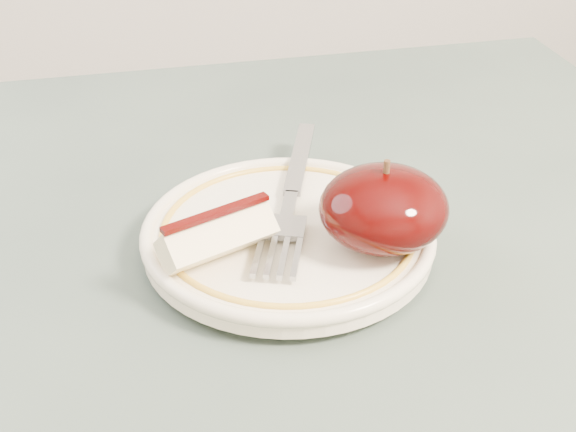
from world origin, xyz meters
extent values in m
cylinder|color=brown|center=(0.40, 0.40, 0.35)|extent=(0.05, 0.05, 0.71)
cube|color=#46564C|center=(0.00, 0.00, 0.73)|extent=(0.90, 0.90, 0.04)
cylinder|color=#EDE3C6|center=(0.10, 0.11, 0.75)|extent=(0.10, 0.10, 0.01)
cylinder|color=#EDE3C6|center=(0.10, 0.11, 0.76)|extent=(0.19, 0.19, 0.01)
torus|color=#EDE3C6|center=(0.10, 0.11, 0.77)|extent=(0.19, 0.19, 0.01)
torus|color=gold|center=(0.10, 0.11, 0.77)|extent=(0.16, 0.16, 0.00)
ellipsoid|color=black|center=(0.15, 0.08, 0.79)|extent=(0.08, 0.08, 0.05)
cylinder|color=#472D19|center=(0.15, 0.08, 0.82)|extent=(0.00, 0.00, 0.01)
cube|color=#FFEFBB|center=(0.05, 0.09, 0.78)|extent=(0.08, 0.05, 0.03)
cube|color=#350201|center=(0.05, 0.09, 0.80)|extent=(0.07, 0.03, 0.00)
cube|color=#919399|center=(0.13, 0.20, 0.77)|extent=(0.05, 0.10, 0.00)
cube|color=#919399|center=(0.10, 0.13, 0.77)|extent=(0.02, 0.03, 0.00)
cube|color=#919399|center=(0.09, 0.11, 0.77)|extent=(0.03, 0.03, 0.00)
cube|color=#919399|center=(0.09, 0.07, 0.77)|extent=(0.02, 0.04, 0.00)
cube|color=#919399|center=(0.09, 0.07, 0.77)|extent=(0.02, 0.04, 0.00)
cube|color=#919399|center=(0.08, 0.08, 0.77)|extent=(0.02, 0.04, 0.00)
cube|color=#919399|center=(0.07, 0.08, 0.77)|extent=(0.02, 0.04, 0.00)
camera|label=1|loc=(0.00, -0.31, 1.05)|focal=50.00mm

